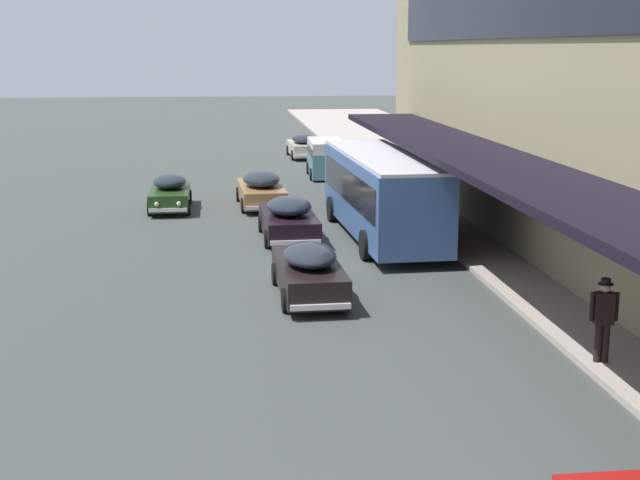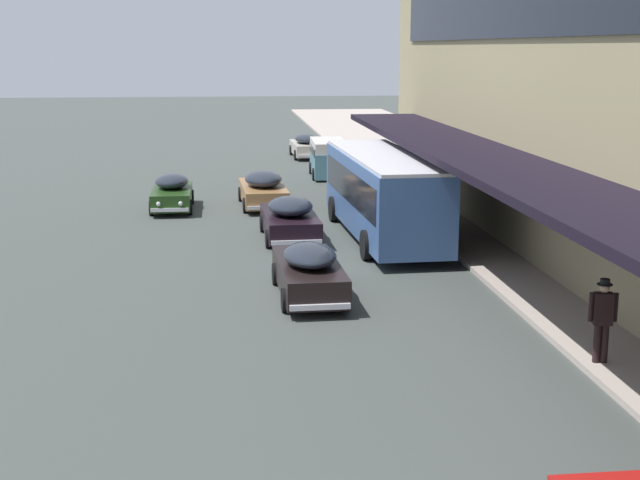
{
  "view_description": "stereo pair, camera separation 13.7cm",
  "coord_description": "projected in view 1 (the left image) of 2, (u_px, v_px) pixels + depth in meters",
  "views": [
    {
      "loc": [
        -1.7,
        -8.07,
        6.8
      ],
      "look_at": [
        1.02,
        15.49,
        1.66
      ],
      "focal_mm": 50.0,
      "sensor_mm": 36.0,
      "label": 1
    },
    {
      "loc": [
        -1.56,
        -8.09,
        6.8
      ],
      "look_at": [
        1.02,
        15.49,
        1.66
      ],
      "focal_mm": 50.0,
      "sensor_mm": 36.0,
      "label": 2
    }
  ],
  "objects": [
    {
      "name": "sedan_second_mid",
      "position": [
        303.0,
        146.0,
        56.04
      ],
      "size": [
        1.86,
        4.77,
        1.48
      ],
      "color": "beige",
      "rests_on": "ground"
    },
    {
      "name": "sedan_lead_mid",
      "position": [
        170.0,
        193.0,
        38.01
      ],
      "size": [
        1.76,
        4.4,
        1.49
      ],
      "color": "#203E16",
      "rests_on": "ground"
    },
    {
      "name": "transit_bus_kerbside_front",
      "position": [
        382.0,
        190.0,
        32.02
      ],
      "size": [
        3.04,
        10.47,
        3.07
      ],
      "color": "#3C5E99",
      "rests_on": "ground"
    },
    {
      "name": "sedan_oncoming_front",
      "position": [
        261.0,
        189.0,
        38.72
      ],
      "size": [
        2.11,
        5.08,
        1.56
      ],
      "color": "#9B6C3E",
      "rests_on": "ground"
    },
    {
      "name": "sedan_far_back",
      "position": [
        289.0,
        218.0,
        32.08
      ],
      "size": [
        2.05,
        4.77,
        1.57
      ],
      "color": "black",
      "rests_on": "ground"
    },
    {
      "name": "sedan_oncoming_rear",
      "position": [
        309.0,
        271.0,
        24.64
      ],
      "size": [
        1.88,
        4.8,
        1.51
      ],
      "color": "black",
      "rests_on": "ground"
    },
    {
      "name": "vw_van",
      "position": [
        326.0,
        156.0,
        47.71
      ],
      "size": [
        2.01,
        4.6,
        1.96
      ],
      "color": "teal",
      "rests_on": "ground"
    },
    {
      "name": "pedestrian_at_kerb",
      "position": [
        604.0,
        316.0,
        19.04
      ],
      "size": [
        0.62,
        0.33,
        1.86
      ],
      "color": "black",
      "rests_on": "sidewalk_kerb"
    }
  ]
}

